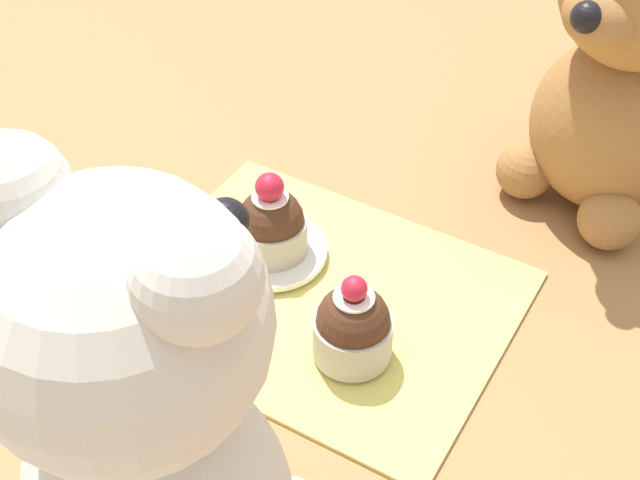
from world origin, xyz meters
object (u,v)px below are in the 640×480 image
cupcake_near_cream_bear (353,327)px  cupcake_near_tan_bear (271,224)px  teddy_bear_tan (622,64)px  teddy_bear_cream (150,425)px  saucer_plate (273,251)px

cupcake_near_cream_bear → cupcake_near_tan_bear: cupcake_near_tan_bear is taller
teddy_bear_tan → cupcake_near_tan_bear: (0.17, 0.18, -0.09)m
teddy_bear_cream → saucer_plate: 0.26m
teddy_bear_tan → cupcake_near_cream_bear: (0.08, 0.23, -0.09)m
teddy_bear_cream → cupcake_near_cream_bear: 0.20m
teddy_bear_cream → teddy_bear_tan: teddy_bear_cream is taller
teddy_bear_tan → cupcake_near_tan_bear: 0.26m
teddy_bear_tan → cupcake_near_cream_bear: size_ratio=3.66×
teddy_bear_cream → cupcake_near_cream_bear: (-0.01, -0.17, -0.10)m
cupcake_near_cream_bear → teddy_bear_tan: bearing=-109.2°
saucer_plate → teddy_bear_tan: bearing=-133.9°
cupcake_near_tan_bear → teddy_bear_cream: bearing=110.7°
teddy_bear_cream → cupcake_near_tan_bear: (0.08, -0.22, -0.09)m
teddy_bear_tan → cupcake_near_tan_bear: teddy_bear_tan is taller
cupcake_near_cream_bear → cupcake_near_tan_bear: (0.09, -0.05, 0.00)m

